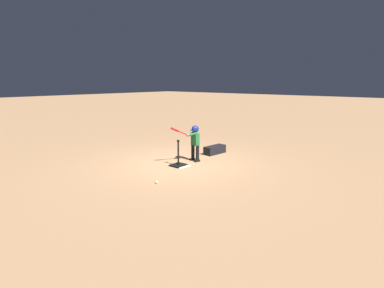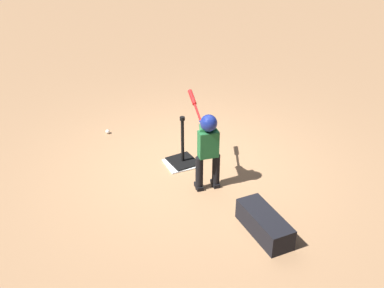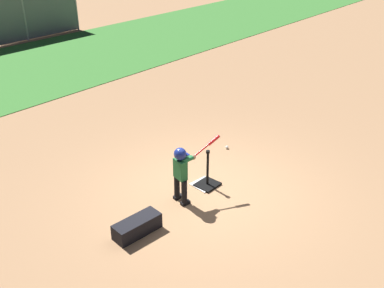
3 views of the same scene
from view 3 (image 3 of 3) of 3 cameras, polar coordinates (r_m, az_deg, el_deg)
ground_plane at (r=8.84m, az=1.89°, el=-5.85°), size 90.00×90.00×0.00m
home_plate at (r=8.99m, az=1.61°, el=-5.15°), size 0.48×0.48×0.02m
batting_tee at (r=8.92m, az=1.97°, el=-4.68°), size 0.44×0.39×0.79m
batter_child at (r=8.14m, az=-1.28°, el=-3.04°), size 0.99×0.42×1.16m
baseball at (r=10.33m, az=4.46°, el=-0.41°), size 0.07×0.07×0.07m
bleachers_right_center at (r=21.82m, az=-19.86°, el=14.21°), size 3.86×1.90×0.91m
equipment_bag at (r=7.73m, az=-6.98°, el=-10.34°), size 0.87×0.40×0.28m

